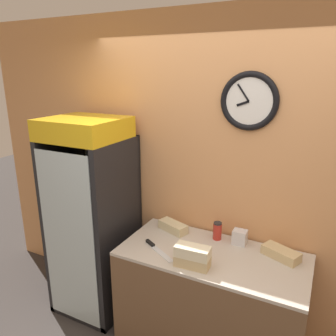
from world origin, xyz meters
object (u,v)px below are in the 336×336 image
(sandwich_flat_right, at_px, (281,253))
(sandwich_flat_left, at_px, (173,227))
(sandwich_stack_bottom, at_px, (192,261))
(condiment_jar, at_px, (217,231))
(sandwich_stack_middle, at_px, (193,252))
(napkin_dispenser, at_px, (240,237))
(chefs_knife, at_px, (155,248))
(beverage_cooler, at_px, (95,208))

(sandwich_flat_right, bearing_deg, sandwich_flat_left, 178.64)
(sandwich_stack_bottom, relative_size, sandwich_flat_left, 0.89)
(sandwich_stack_bottom, xyz_separation_m, condiment_jar, (0.03, 0.46, 0.03))
(sandwich_stack_middle, relative_size, sandwich_flat_right, 0.85)
(sandwich_flat_right, height_order, napkin_dispenser, napkin_dispenser)
(sandwich_flat_right, relative_size, condiment_jar, 1.99)
(napkin_dispenser, bearing_deg, chefs_knife, -147.28)
(beverage_cooler, height_order, sandwich_flat_right, beverage_cooler)
(sandwich_stack_middle, distance_m, chefs_knife, 0.39)
(sandwich_flat_right, bearing_deg, chefs_knife, -161.19)
(sandwich_flat_right, relative_size, napkin_dispenser, 2.51)
(sandwich_flat_left, relative_size, sandwich_flat_right, 0.96)
(sandwich_stack_bottom, bearing_deg, condiment_jar, 85.99)
(beverage_cooler, relative_size, sandwich_flat_right, 6.12)
(chefs_knife, bearing_deg, napkin_dispenser, 32.72)
(beverage_cooler, xyz_separation_m, chefs_knife, (0.74, -0.19, -0.13))
(sandwich_stack_middle, xyz_separation_m, sandwich_flat_left, (-0.36, 0.42, -0.08))
(beverage_cooler, relative_size, sandwich_flat_left, 6.36)
(chefs_knife, bearing_deg, sandwich_stack_middle, -14.66)
(beverage_cooler, bearing_deg, condiment_jar, 9.10)
(beverage_cooler, relative_size, condiment_jar, 12.19)
(sandwich_flat_right, distance_m, napkin_dispenser, 0.34)
(beverage_cooler, bearing_deg, napkin_dispenser, 8.02)
(napkin_dispenser, bearing_deg, sandwich_flat_right, -10.49)
(sandwich_flat_right, relative_size, chefs_knife, 0.91)
(sandwich_stack_middle, bearing_deg, sandwich_flat_left, 130.41)
(condiment_jar, bearing_deg, sandwich_stack_middle, -94.01)
(sandwich_flat_right, xyz_separation_m, napkin_dispenser, (-0.33, 0.06, 0.02))
(condiment_jar, height_order, napkin_dispenser, condiment_jar)
(sandwich_stack_bottom, relative_size, condiment_jar, 1.70)
(sandwich_flat_right, bearing_deg, beverage_cooler, -175.70)
(sandwich_flat_left, xyz_separation_m, condiment_jar, (0.39, 0.03, 0.04))
(sandwich_flat_left, height_order, chefs_knife, sandwich_flat_left)
(sandwich_stack_middle, distance_m, sandwich_flat_right, 0.69)
(sandwich_stack_middle, height_order, chefs_knife, sandwich_stack_middle)
(condiment_jar, bearing_deg, sandwich_stack_bottom, -94.01)
(sandwich_stack_middle, bearing_deg, condiment_jar, 85.99)
(sandwich_stack_middle, bearing_deg, beverage_cooler, 165.70)
(sandwich_flat_left, height_order, sandwich_flat_right, sandwich_flat_left)
(chefs_knife, distance_m, napkin_dispenser, 0.69)
(condiment_jar, xyz_separation_m, napkin_dispenser, (0.19, 0.00, -0.01))
(beverage_cooler, distance_m, sandwich_flat_right, 1.65)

